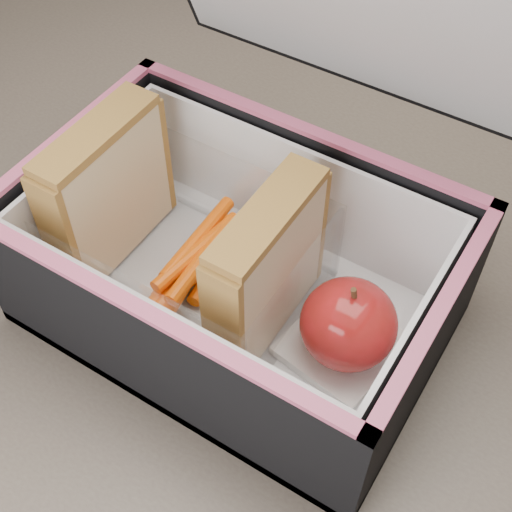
# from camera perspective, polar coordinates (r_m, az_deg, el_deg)

# --- Properties ---
(kitchen_table) EXTENTS (1.20, 0.80, 0.75)m
(kitchen_table) POSITION_cam_1_polar(r_m,az_deg,el_deg) (0.64, -1.77, -6.63)
(kitchen_table) COLOR #65594D
(kitchen_table) RESTS_ON ground
(lunch_bag) EXTENTS (0.29, 0.27, 0.29)m
(lunch_bag) POSITION_cam_1_polar(r_m,az_deg,el_deg) (0.50, -1.31, 0.02)
(lunch_bag) COLOR black
(lunch_bag) RESTS_ON kitchen_table
(plastic_tub) EXTENTS (0.19, 0.13, 0.08)m
(plastic_tub) POSITION_cam_1_polar(r_m,az_deg,el_deg) (0.52, -5.61, 0.57)
(plastic_tub) COLOR white
(plastic_tub) RESTS_ON lunch_bag
(sandwich_left) EXTENTS (0.03, 0.11, 0.12)m
(sandwich_left) POSITION_cam_1_polar(r_m,az_deg,el_deg) (0.54, -11.78, 5.14)
(sandwich_left) COLOR #D6BA84
(sandwich_left) RESTS_ON plastic_tub
(sandwich_right) EXTENTS (0.03, 0.10, 0.12)m
(sandwich_right) POSITION_cam_1_polar(r_m,az_deg,el_deg) (0.48, 0.89, -1.07)
(sandwich_right) COLOR #D6BA84
(sandwich_right) RESTS_ON plastic_tub
(carrot_sticks) EXTENTS (0.04, 0.14, 0.03)m
(carrot_sticks) POSITION_cam_1_polar(r_m,az_deg,el_deg) (0.53, -5.37, -1.07)
(carrot_sticks) COLOR #E84E09
(carrot_sticks) RESTS_ON plastic_tub
(paper_napkin) EXTENTS (0.08, 0.09, 0.01)m
(paper_napkin) POSITION_cam_1_polar(r_m,az_deg,el_deg) (0.51, 6.89, -7.09)
(paper_napkin) COLOR white
(paper_napkin) RESTS_ON lunch_bag
(red_apple) EXTENTS (0.08, 0.08, 0.07)m
(red_apple) POSITION_cam_1_polar(r_m,az_deg,el_deg) (0.48, 7.41, -5.42)
(red_apple) COLOR maroon
(red_apple) RESTS_ON paper_napkin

